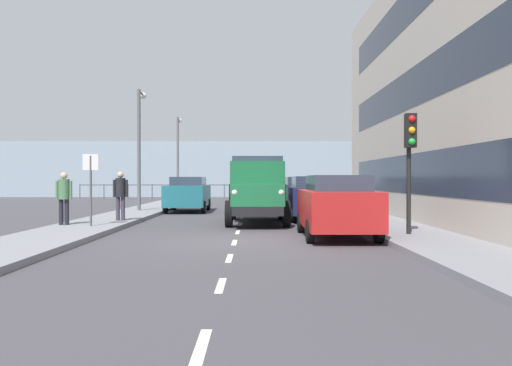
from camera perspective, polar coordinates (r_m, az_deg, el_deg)
The scene contains 18 objects.
ground_plane at distance 22.71m, azimuth -1.46°, elevation -3.63°, with size 80.00×80.00×0.00m, color #423F44.
sidewalk_left at distance 23.11m, azimuth 10.71°, elevation -3.38°, with size 2.27×39.59×0.15m, color gray.
sidewalk_right at distance 23.33m, azimuth -13.51°, elevation -3.35°, with size 2.27×39.59×0.15m, color gray.
road_centreline_markings at distance 22.41m, azimuth -1.48°, elevation -3.68°, with size 0.12×36.62×0.01m.
sea_horizon at distance 45.45m, azimuth -0.81°, elevation 1.57°, with size 80.00×0.80×5.00m, color #8C9EAD.
seawall_railing at distance 41.85m, azimuth -0.86°, elevation -0.50°, with size 28.08×0.08×1.20m.
truck_vintage_green at distance 18.21m, azimuth 0.16°, elevation -0.93°, with size 2.17×5.64×2.43m.
car_red_kerbside_near at distance 14.10m, azimuth 9.08°, elevation -2.50°, with size 1.92×4.05×1.72m.
car_navy_kerbside_1 at distance 19.86m, azimuth 6.39°, elevation -1.64°, with size 1.90×3.84×1.72m.
car_black_kerbside_2 at distance 25.16m, azimuth 5.00°, elevation -1.20°, with size 1.79×3.89×1.72m.
car_grey_kerbside_3 at distance 30.38m, azimuth 4.12°, elevation -0.91°, with size 1.90×4.33×1.72m.
car_teal_oppositeside_0 at distance 25.15m, azimuth -7.68°, elevation -1.19°, with size 1.96×4.09×1.72m.
pedestrian_couple_b at distance 17.29m, azimuth -20.88°, elevation -1.16°, with size 0.53×0.34×1.69m.
pedestrian_in_dark_coat at distance 18.48m, azimuth -15.07°, elevation -0.95°, with size 0.53×0.34×1.73m.
traffic_light_near at distance 13.99m, azimuth 17.01°, elevation 3.93°, with size 0.28×0.41×3.20m.
lamp_post_promenade at distance 24.59m, azimuth -13.00°, elevation 5.05°, with size 0.32×1.14×5.69m.
lamp_post_far at distance 36.23m, azimuth -8.79°, elevation 3.71°, with size 0.32×1.14×5.85m.
street_sign at distance 16.60m, azimuth -18.17°, elevation 0.65°, with size 0.50×0.07×2.25m.
Camera 1 is at (-0.52, 13.09, 1.62)m, focal length 35.40 mm.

